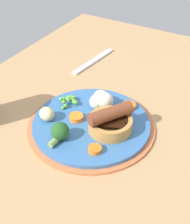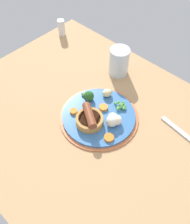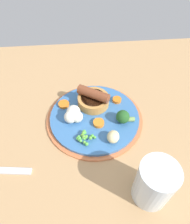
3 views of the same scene
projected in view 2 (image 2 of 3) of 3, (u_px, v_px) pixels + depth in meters
dining_table at (97, 127)px, 87.90cm from camera, size 110.00×80.00×3.00cm
dinner_plate at (99, 116)px, 88.32cm from camera, size 28.09×28.09×1.40cm
sausage_pudding at (89, 119)px, 83.95cm from camera, size 9.63×9.39×5.62cm
pea_pile at (121, 106)px, 89.07cm from camera, size 5.29×4.82×1.83cm
broccoli_floret_near at (89, 96)px, 90.84cm from camera, size 5.38×3.79×3.79cm
cauliflower_floret at (114, 120)px, 84.03cm from camera, size 5.27×5.35×4.00cm
potato_chunk_1 at (107, 93)px, 92.25cm from camera, size 4.39×4.64×2.96cm
carrot_slice_1 at (103, 108)px, 89.13cm from camera, size 4.34×4.34×1.03cm
carrot_slice_2 at (74, 111)px, 88.06cm from camera, size 3.77×3.77×1.02cm
carrot_slice_3 at (109, 138)px, 81.31cm from camera, size 4.62×4.62×0.83cm
fork at (183, 134)px, 84.10cm from camera, size 18.06×3.80×0.60cm
drinking_glass at (119, 62)px, 98.94cm from camera, size 7.90×7.90×11.43cm
salt_shaker at (61, 28)px, 116.99cm from camera, size 3.33×3.33×7.63cm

